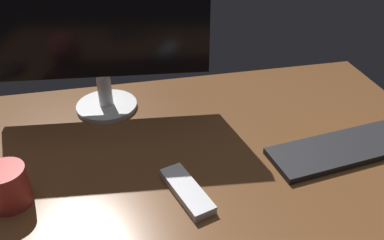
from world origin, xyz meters
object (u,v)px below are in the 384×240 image
object	(u,v)px
tv_remote	(187,191)
coffee_mug	(8,186)
monitor	(95,22)
keyboard	(347,148)

from	to	relation	value
tv_remote	coffee_mug	size ratio (longest dim) A/B	1.83
monitor	keyboard	world-z (taller)	monitor
tv_remote	coffee_mug	bearing A→B (deg)	-115.79
monitor	keyboard	bearing A→B (deg)	-24.12
monitor	tv_remote	distance (cm)	51.26
monitor	keyboard	distance (cm)	73.51
monitor	coffee_mug	distance (cm)	47.25
monitor	tv_remote	size ratio (longest dim) A/B	3.63
keyboard	monitor	bearing A→B (deg)	142.43
keyboard	tv_remote	size ratio (longest dim) A/B	2.46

